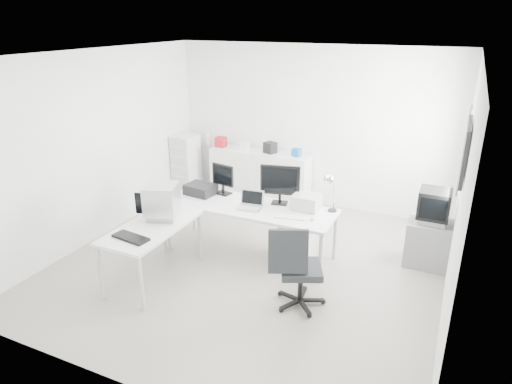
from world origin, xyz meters
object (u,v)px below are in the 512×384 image
at_px(office_chair, 301,265).
at_px(filing_cabinet, 186,165).
at_px(side_desk, 154,252).
at_px(drawer_pedestal, 297,243).
at_px(inkjet_printer, 201,189).
at_px(crt_monitor, 162,201).
at_px(crt_tv, 434,207).
at_px(main_desk, 250,230).
at_px(tv_cabinet, 428,243).
at_px(lcd_monitor_large, 280,184).
at_px(sideboard, 260,176).
at_px(lcd_monitor_small, 223,179).
at_px(laser_printer, 306,202).
at_px(laptop, 250,201).

height_order(office_chair, filing_cabinet, filing_cabinet).
relative_size(side_desk, office_chair, 1.33).
height_order(drawer_pedestal, inkjet_printer, inkjet_printer).
bearing_deg(crt_monitor, crt_tv, 6.78).
height_order(main_desk, crt_tv, crt_tv).
relative_size(main_desk, tv_cabinet, 3.77).
xyz_separation_m(office_chair, crt_tv, (1.27, 1.62, 0.34)).
distance_m(lcd_monitor_large, tv_cabinet, 2.18).
relative_size(lcd_monitor_large, sideboard, 0.31).
bearing_deg(lcd_monitor_small, tv_cabinet, 20.56).
height_order(laser_printer, tv_cabinet, laser_printer).
distance_m(office_chair, crt_tv, 2.09).
bearing_deg(main_desk, sideboard, 110.22).
xyz_separation_m(laser_printer, crt_tv, (1.60, 0.52, 0.01)).
xyz_separation_m(tv_cabinet, sideboard, (-3.08, 1.23, 0.15)).
bearing_deg(crt_monitor, sideboard, 67.80).
xyz_separation_m(laptop, filing_cabinet, (-2.20, 1.81, -0.31)).
xyz_separation_m(inkjet_printer, laptop, (0.90, -0.20, 0.05)).
bearing_deg(side_desk, drawer_pedestal, 36.57).
xyz_separation_m(lcd_monitor_small, crt_monitor, (-0.30, -1.10, 0.01)).
relative_size(drawer_pedestal, sideboard, 0.32).
distance_m(lcd_monitor_small, filing_cabinet, 2.21).
height_order(side_desk, sideboard, sideboard).
bearing_deg(inkjet_printer, drawer_pedestal, 5.00).
relative_size(inkjet_printer, office_chair, 0.40).
xyz_separation_m(crt_monitor, crt_tv, (3.20, 1.59, -0.13)).
bearing_deg(sideboard, main_desk, -69.78).
relative_size(laptop, tv_cabinet, 0.60).
relative_size(side_desk, tv_cabinet, 2.20).
bearing_deg(lcd_monitor_small, crt_monitor, -94.35).
bearing_deg(sideboard, filing_cabinet, -169.65).
bearing_deg(side_desk, tv_cabinet, 29.94).
bearing_deg(lcd_monitor_large, tv_cabinet, 1.25).
relative_size(lcd_monitor_large, tv_cabinet, 0.90).
relative_size(side_desk, crt_tv, 2.80).
distance_m(side_desk, crt_tv, 3.72).
bearing_deg(sideboard, side_desk, -92.32).
bearing_deg(main_desk, laptop, -63.43).
height_order(tv_cabinet, filing_cabinet, filing_cabinet).
distance_m(lcd_monitor_large, laser_printer, 0.44).
bearing_deg(drawer_pedestal, sideboard, 126.59).
relative_size(lcd_monitor_large, office_chair, 0.55).
relative_size(crt_monitor, office_chair, 0.46).
distance_m(crt_monitor, tv_cabinet, 3.64).
bearing_deg(side_desk, laptop, 48.01).
bearing_deg(crt_monitor, filing_cabinet, 97.24).
height_order(crt_tv, filing_cabinet, filing_cabinet).
height_order(inkjet_printer, crt_monitor, crt_monitor).
distance_m(laptop, crt_monitor, 1.18).
height_order(main_desk, crt_monitor, crt_monitor).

